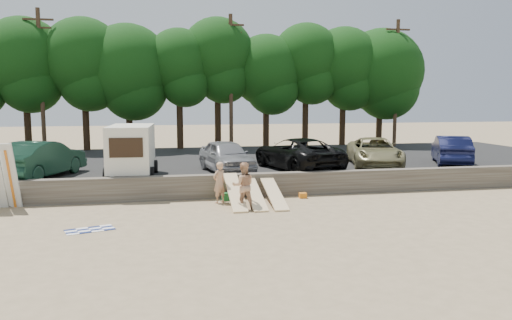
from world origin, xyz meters
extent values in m
plane|color=tan|center=(0.00, 0.00, 0.00)|extent=(120.00, 120.00, 0.00)
cube|color=#6B6356|center=(0.00, 3.00, 0.50)|extent=(44.00, 0.50, 1.00)
cube|color=#282828|center=(0.00, 10.50, 0.35)|extent=(44.00, 14.50, 0.70)
cylinder|color=#382616|center=(-11.29, 17.43, 2.71)|extent=(0.44, 0.44, 4.01)
sphere|color=#144814|center=(-11.29, 17.43, 6.63)|extent=(5.52, 5.52, 5.52)
cylinder|color=#382616|center=(-7.62, 17.42, 2.74)|extent=(0.44, 0.44, 4.08)
sphere|color=#144814|center=(-7.62, 17.42, 6.72)|extent=(5.49, 5.49, 5.49)
cylinder|color=#382616|center=(-4.81, 17.60, 2.54)|extent=(0.44, 0.44, 3.69)
sphere|color=#144814|center=(-4.81, 17.60, 6.15)|extent=(6.02, 6.02, 6.02)
cylinder|color=#382616|center=(-1.40, 17.21, 2.70)|extent=(0.44, 0.44, 4.00)
sphere|color=#144814|center=(-1.40, 17.21, 6.61)|extent=(4.56, 4.56, 4.56)
cylinder|color=#382616|center=(1.28, 17.60, 2.90)|extent=(0.44, 0.44, 4.39)
sphere|color=#144814|center=(1.28, 17.60, 7.19)|extent=(5.12, 5.12, 5.12)
cylinder|color=#382616|center=(4.77, 17.60, 2.54)|extent=(0.44, 0.44, 3.67)
sphere|color=#144814|center=(4.77, 17.60, 6.12)|extent=(5.11, 5.11, 5.11)
cylinder|color=#382616|center=(7.72, 17.60, 2.84)|extent=(0.44, 0.44, 4.28)
sphere|color=#144814|center=(7.72, 17.60, 7.02)|extent=(5.03, 5.03, 5.03)
cylinder|color=#382616|center=(10.59, 17.60, 2.71)|extent=(0.44, 0.44, 4.01)
sphere|color=#144814|center=(10.59, 17.60, 6.63)|extent=(5.42, 5.42, 5.42)
cylinder|color=#382616|center=(13.53, 17.60, 2.55)|extent=(0.44, 0.44, 3.70)
sphere|color=#144814|center=(13.53, 17.60, 6.17)|extent=(6.28, 6.28, 6.28)
cylinder|color=#473321|center=(-10.00, 16.00, 5.20)|extent=(0.26, 0.26, 9.00)
cube|color=#473321|center=(-10.00, 16.00, 9.00)|extent=(1.80, 0.12, 0.12)
cube|color=#473321|center=(-10.00, 16.00, 8.50)|extent=(1.50, 0.10, 0.10)
cylinder|color=#473321|center=(2.00, 16.00, 5.20)|extent=(0.26, 0.26, 9.00)
cube|color=#473321|center=(2.00, 16.00, 9.00)|extent=(1.80, 0.12, 0.12)
cube|color=#473321|center=(2.00, 16.00, 8.50)|extent=(1.50, 0.10, 0.10)
cylinder|color=#473321|center=(14.00, 16.00, 5.20)|extent=(0.26, 0.26, 9.00)
cube|color=#473321|center=(14.00, 16.00, 9.00)|extent=(1.80, 0.12, 0.12)
cube|color=#473321|center=(14.00, 16.00, 8.50)|extent=(1.50, 0.10, 0.10)
cube|color=silver|center=(-4.07, 5.02, 2.00)|extent=(2.03, 3.70, 1.97)
cube|color=black|center=(-4.19, 3.21, 2.18)|extent=(1.35, 0.12, 0.81)
cylinder|color=black|center=(-5.09, 3.91, 1.00)|extent=(0.22, 0.60, 0.59)
cylinder|color=black|center=(-3.21, 3.79, 1.00)|extent=(0.22, 0.60, 0.59)
cylinder|color=black|center=(-4.94, 6.24, 1.00)|extent=(0.22, 0.60, 0.59)
cylinder|color=black|center=(-3.06, 6.12, 1.00)|extent=(0.22, 0.60, 0.59)
imported|color=#113021|center=(-7.99, 5.54, 1.51)|extent=(3.35, 5.22, 1.63)
imported|color=gray|center=(0.24, 5.59, 1.46)|extent=(2.54, 4.70, 1.52)
imported|color=black|center=(3.78, 5.85, 1.48)|extent=(3.86, 6.05, 1.55)
imported|color=#898257|center=(8.06, 6.33, 1.42)|extent=(3.65, 5.61, 1.44)
imported|color=black|center=(12.33, 6.17, 1.45)|extent=(3.37, 4.82, 1.51)
cube|color=silver|center=(-8.41, 2.43, 1.27)|extent=(0.60, 0.78, 2.53)
cube|color=beige|center=(0.00, 1.44, 0.54)|extent=(0.56, 2.85, 1.07)
cube|color=beige|center=(0.77, 1.44, 0.44)|extent=(0.56, 2.90, 0.89)
cube|color=beige|center=(1.56, 1.41, 0.43)|extent=(0.56, 2.91, 0.87)
imported|color=tan|center=(-0.55, 1.99, 0.83)|extent=(0.72, 0.67, 1.66)
imported|color=tan|center=(0.22, 0.75, 0.89)|extent=(0.91, 0.73, 1.78)
cube|color=#24863A|center=(-0.21, 2.40, 0.16)|extent=(0.39, 0.31, 0.32)
cube|color=orange|center=(3.02, 2.27, 0.11)|extent=(0.31, 0.26, 0.22)
plane|color=white|center=(-5.12, -1.32, 0.01)|extent=(1.89, 1.89, 0.00)
camera|label=1|loc=(-2.91, -17.59, 4.21)|focal=35.00mm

